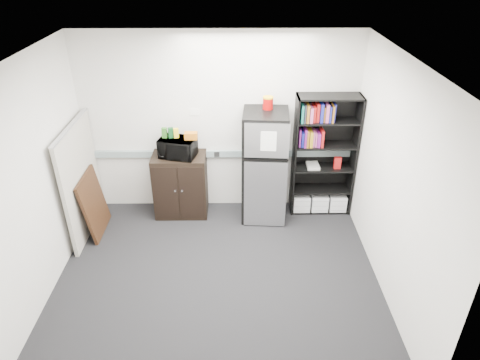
{
  "coord_description": "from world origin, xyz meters",
  "views": [
    {
      "loc": [
        0.23,
        -4.06,
        3.73
      ],
      "look_at": [
        0.29,
        0.9,
        0.91
      ],
      "focal_mm": 32.0,
      "sensor_mm": 36.0,
      "label": 1
    }
  ],
  "objects_px": {
    "microwave": "(178,148)",
    "refrigerator": "(264,167)",
    "cubicle_partition": "(81,180)",
    "cabinet": "(181,185)",
    "bookshelf": "(324,157)"
  },
  "relations": [
    {
      "from": "microwave",
      "to": "cabinet",
      "type": "bearing_deg",
      "value": 103.68
    },
    {
      "from": "microwave",
      "to": "refrigerator",
      "type": "height_order",
      "value": "refrigerator"
    },
    {
      "from": "cubicle_partition",
      "to": "microwave",
      "type": "height_order",
      "value": "cubicle_partition"
    },
    {
      "from": "bookshelf",
      "to": "cubicle_partition",
      "type": "height_order",
      "value": "bookshelf"
    },
    {
      "from": "cubicle_partition",
      "to": "microwave",
      "type": "bearing_deg",
      "value": 17.26
    },
    {
      "from": "bookshelf",
      "to": "cabinet",
      "type": "height_order",
      "value": "bookshelf"
    },
    {
      "from": "bookshelf",
      "to": "refrigerator",
      "type": "height_order",
      "value": "bookshelf"
    },
    {
      "from": "microwave",
      "to": "bookshelf",
      "type": "bearing_deg",
      "value": 15.84
    },
    {
      "from": "cubicle_partition",
      "to": "cabinet",
      "type": "bearing_deg",
      "value": 17.9
    },
    {
      "from": "bookshelf",
      "to": "microwave",
      "type": "relative_size",
      "value": 3.67
    },
    {
      "from": "microwave",
      "to": "refrigerator",
      "type": "relative_size",
      "value": 0.3
    },
    {
      "from": "microwave",
      "to": "refrigerator",
      "type": "xyz_separation_m",
      "value": [
        1.24,
        -0.06,
        -0.28
      ]
    },
    {
      "from": "bookshelf",
      "to": "microwave",
      "type": "distance_m",
      "value": 2.14
    },
    {
      "from": "cubicle_partition",
      "to": "cabinet",
      "type": "distance_m",
      "value": 1.41
    },
    {
      "from": "cabinet",
      "to": "microwave",
      "type": "bearing_deg",
      "value": -90.0
    }
  ]
}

